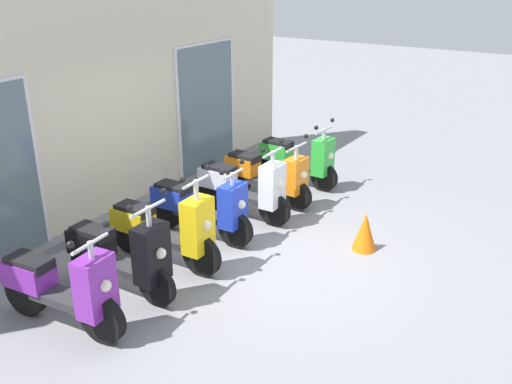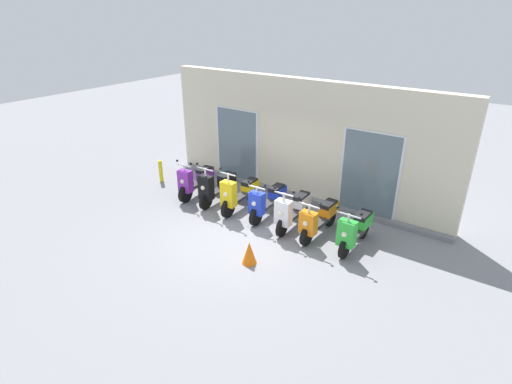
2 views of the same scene
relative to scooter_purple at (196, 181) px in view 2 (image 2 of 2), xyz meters
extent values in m
plane|color=gray|center=(2.40, -0.99, -0.47)|extent=(40.00, 40.00, 0.00)
cube|color=beige|center=(2.40, 1.77, 1.20)|extent=(8.66, 0.30, 3.35)
cube|color=slate|center=(2.40, 1.52, -0.41)|extent=(8.66, 0.20, 0.12)
cube|color=silver|center=(0.30, 1.60, 0.68)|extent=(1.55, 0.04, 2.30)
cube|color=slate|center=(0.30, 1.58, 0.68)|extent=(1.43, 0.02, 2.22)
cube|color=silver|center=(4.50, 1.60, 0.68)|extent=(1.55, 0.04, 2.30)
cube|color=slate|center=(4.50, 1.58, 0.68)|extent=(1.43, 0.02, 2.22)
cylinder|color=black|center=(0.05, -0.50, -0.22)|extent=(0.17, 0.52, 0.51)
cylinder|color=black|center=(-0.06, 0.56, -0.22)|extent=(0.17, 0.52, 0.51)
cube|color=#2D2D30|center=(0.00, 0.03, -0.12)|extent=(0.32, 0.68, 0.09)
cube|color=purple|center=(0.05, -0.46, 0.16)|extent=(0.40, 0.28, 0.62)
sphere|color=#F2EFCC|center=(0.06, -0.59, 0.20)|extent=(0.12, 0.12, 0.12)
cube|color=purple|center=(-0.05, 0.46, 0.05)|extent=(0.35, 0.55, 0.28)
cube|color=black|center=(-0.04, 0.42, 0.19)|extent=(0.31, 0.50, 0.11)
cylinder|color=silver|center=(0.05, -0.46, 0.54)|extent=(0.06, 0.06, 0.19)
cylinder|color=silver|center=(0.05, -0.46, 0.61)|extent=(0.47, 0.08, 0.04)
sphere|color=black|center=(0.28, -0.43, 0.71)|extent=(0.07, 0.07, 0.07)
sphere|color=black|center=(-0.19, -0.48, 0.71)|extent=(0.07, 0.07, 0.07)
cylinder|color=black|center=(0.82, -0.51, -0.23)|extent=(0.10, 0.49, 0.48)
cylinder|color=black|center=(0.79, 0.55, -0.23)|extent=(0.10, 0.49, 0.48)
cube|color=#2D2D30|center=(0.80, 0.02, -0.13)|extent=(0.28, 0.66, 0.09)
cube|color=black|center=(0.82, -0.47, 0.16)|extent=(0.39, 0.25, 0.66)
sphere|color=#F2EFCC|center=(0.83, -0.60, 0.20)|extent=(0.12, 0.12, 0.12)
cube|color=black|center=(0.79, 0.45, 0.06)|extent=(0.32, 0.53, 0.28)
cube|color=black|center=(0.79, 0.41, 0.20)|extent=(0.28, 0.49, 0.11)
cylinder|color=silver|center=(0.82, -0.47, 0.59)|extent=(0.06, 0.06, 0.24)
cylinder|color=silver|center=(0.82, -0.47, 0.69)|extent=(0.53, 0.05, 0.04)
sphere|color=black|center=(1.08, -0.46, 0.79)|extent=(0.07, 0.07, 0.07)
sphere|color=black|center=(0.56, -0.48, 0.79)|extent=(0.07, 0.07, 0.07)
cylinder|color=black|center=(1.60, -0.52, -0.21)|extent=(0.11, 0.52, 0.52)
cylinder|color=black|center=(1.56, 0.64, -0.21)|extent=(0.11, 0.52, 0.52)
cube|color=#2D2D30|center=(1.58, 0.06, -0.11)|extent=(0.29, 0.73, 0.09)
cube|color=yellow|center=(1.60, -0.48, 0.18)|extent=(0.39, 0.26, 0.67)
sphere|color=#F2EFCC|center=(1.61, -0.61, 0.22)|extent=(0.12, 0.12, 0.12)
cube|color=yellow|center=(1.56, 0.54, 0.03)|extent=(0.32, 0.53, 0.28)
cube|color=black|center=(1.56, 0.50, 0.17)|extent=(0.28, 0.49, 0.11)
cylinder|color=silver|center=(1.60, -0.48, 0.62)|extent=(0.06, 0.06, 0.26)
cylinder|color=silver|center=(1.60, -0.48, 0.73)|extent=(0.47, 0.05, 0.04)
sphere|color=black|center=(1.83, -0.47, 0.83)|extent=(0.07, 0.07, 0.07)
sphere|color=black|center=(1.37, -0.49, 0.83)|extent=(0.07, 0.07, 0.07)
cylinder|color=black|center=(2.43, -0.44, -0.23)|extent=(0.13, 0.49, 0.49)
cylinder|color=black|center=(2.39, 0.72, -0.23)|extent=(0.13, 0.49, 0.49)
cube|color=#2D2D30|center=(2.41, 0.14, -0.13)|extent=(0.29, 0.73, 0.09)
cube|color=#1E38C6|center=(2.43, -0.40, 0.12)|extent=(0.39, 0.25, 0.57)
sphere|color=#F2EFCC|center=(2.44, -0.53, 0.16)|extent=(0.12, 0.12, 0.12)
cube|color=#1E38C6|center=(2.39, 0.62, 0.03)|extent=(0.32, 0.53, 0.28)
cube|color=black|center=(2.39, 0.58, 0.17)|extent=(0.28, 0.49, 0.11)
cylinder|color=silver|center=(2.43, -0.40, 0.48)|extent=(0.06, 0.06, 0.18)
cylinder|color=silver|center=(2.43, -0.40, 0.55)|extent=(0.47, 0.05, 0.04)
sphere|color=black|center=(2.67, -0.39, 0.65)|extent=(0.07, 0.07, 0.07)
sphere|color=black|center=(2.20, -0.41, 0.65)|extent=(0.07, 0.07, 0.07)
cylinder|color=black|center=(3.26, -0.54, -0.23)|extent=(0.09, 0.49, 0.49)
cylinder|color=black|center=(3.24, 0.55, -0.23)|extent=(0.09, 0.49, 0.49)
cube|color=#2D2D30|center=(3.25, 0.00, -0.13)|extent=(0.28, 0.68, 0.09)
cube|color=white|center=(3.26, -0.50, 0.14)|extent=(0.39, 0.25, 0.62)
sphere|color=#F2EFCC|center=(3.27, -0.63, 0.18)|extent=(0.12, 0.12, 0.12)
cube|color=white|center=(3.24, 0.45, 0.08)|extent=(0.31, 0.53, 0.28)
cube|color=black|center=(3.24, 0.41, 0.22)|extent=(0.27, 0.49, 0.11)
cylinder|color=silver|center=(3.26, -0.50, 0.54)|extent=(0.06, 0.06, 0.22)
cylinder|color=silver|center=(3.26, -0.50, 0.63)|extent=(0.49, 0.05, 0.04)
sphere|color=black|center=(3.51, -0.49, 0.73)|extent=(0.07, 0.07, 0.07)
sphere|color=black|center=(3.02, -0.50, 0.73)|extent=(0.07, 0.07, 0.07)
cylinder|color=black|center=(3.93, -0.54, -0.24)|extent=(0.13, 0.46, 0.45)
cylinder|color=black|center=(3.98, 0.59, -0.24)|extent=(0.13, 0.46, 0.45)
cube|color=#2D2D30|center=(3.95, 0.03, -0.14)|extent=(0.29, 0.71, 0.09)
cube|color=orange|center=(3.93, -0.50, 0.08)|extent=(0.39, 0.26, 0.53)
sphere|color=#F2EFCC|center=(3.93, -0.63, 0.12)|extent=(0.12, 0.12, 0.12)
cube|color=orange|center=(3.97, 0.49, 0.05)|extent=(0.32, 0.53, 0.28)
cube|color=black|center=(3.97, 0.45, 0.19)|extent=(0.28, 0.49, 0.11)
cylinder|color=silver|center=(3.93, -0.50, 0.44)|extent=(0.06, 0.06, 0.22)
cylinder|color=silver|center=(3.93, -0.50, 0.53)|extent=(0.54, 0.06, 0.04)
sphere|color=black|center=(4.20, -0.51, 0.63)|extent=(0.07, 0.07, 0.07)
sphere|color=black|center=(3.66, -0.49, 0.63)|extent=(0.07, 0.07, 0.07)
cylinder|color=black|center=(4.86, -0.53, -0.24)|extent=(0.11, 0.46, 0.46)
cylinder|color=black|center=(4.89, 0.52, -0.24)|extent=(0.11, 0.46, 0.46)
cube|color=#2D2D30|center=(4.88, -0.01, -0.14)|extent=(0.28, 0.65, 0.09)
cube|color=green|center=(4.86, -0.49, 0.12)|extent=(0.39, 0.25, 0.60)
sphere|color=#F2EFCC|center=(4.86, -0.62, 0.16)|extent=(0.12, 0.12, 0.12)
cube|color=green|center=(4.89, 0.42, 0.05)|extent=(0.31, 0.53, 0.28)
cube|color=black|center=(4.89, 0.38, 0.19)|extent=(0.27, 0.49, 0.11)
cylinder|color=silver|center=(4.86, -0.49, 0.49)|extent=(0.06, 0.06, 0.19)
cylinder|color=silver|center=(4.86, -0.49, 0.56)|extent=(0.54, 0.05, 0.04)
sphere|color=black|center=(5.13, -0.49, 0.66)|extent=(0.07, 0.07, 0.07)
sphere|color=black|center=(4.59, -0.48, 0.66)|extent=(0.07, 0.07, 0.07)
cone|color=orange|center=(3.29, -1.90, -0.21)|extent=(0.32, 0.32, 0.52)
cylinder|color=yellow|center=(-1.62, 0.13, -0.12)|extent=(0.12, 0.12, 0.70)
camera|label=1|loc=(-3.05, -4.31, 3.05)|focal=39.63mm
camera|label=2|loc=(7.59, -7.78, 4.55)|focal=28.34mm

